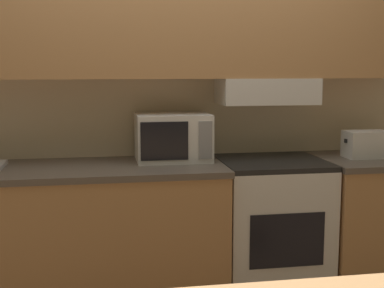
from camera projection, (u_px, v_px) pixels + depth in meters
wall_back at (173, 61)px, 3.31m from camera, size 5.34×0.38×2.55m
lower_counter_main at (74, 245)px, 3.12m from camera, size 1.75×0.65×0.93m
lower_counter_right_stub at (361, 229)px, 3.42m from camera, size 0.57×0.65×0.93m
stove_range at (270, 233)px, 3.33m from camera, size 0.63×0.61×0.93m
microwave at (173, 137)px, 3.24m from camera, size 0.44×0.34×0.28m
toaster at (366, 144)px, 3.34m from camera, size 0.28×0.17×0.17m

